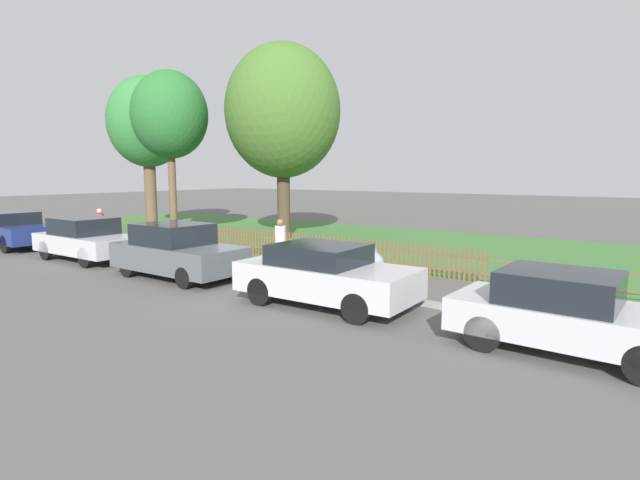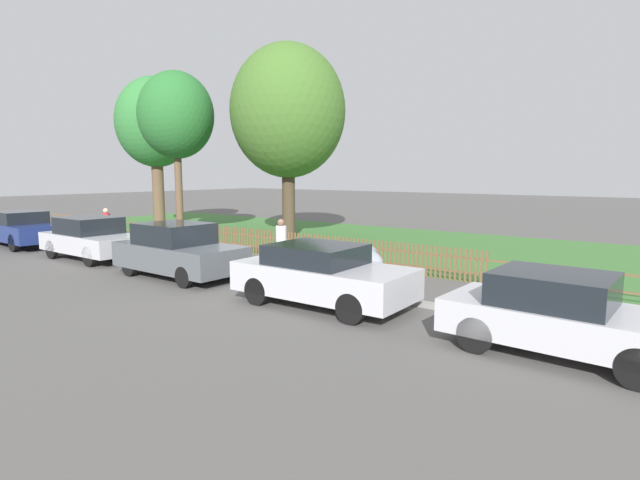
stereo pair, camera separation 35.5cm
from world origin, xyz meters
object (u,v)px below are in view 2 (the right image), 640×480
(parked_car_red_compact, at_px, (322,274))
(tree_nearest_kerb, at_px, (155,123))
(covered_motorcycle, at_px, (354,259))
(pedestrian_near_fence, at_px, (281,242))
(tree_behind_motorcycle, at_px, (176,116))
(tree_mid_park, at_px, (288,112))
(parked_car_white_van, at_px, (560,314))
(parked_car_silver_hatchback, at_px, (21,228))
(pedestrian_by_lamp, at_px, (107,225))
(parked_car_navy_estate, at_px, (178,251))
(parked_car_black_saloon, at_px, (92,238))

(parked_car_red_compact, bearing_deg, tree_nearest_kerb, 154.25)
(covered_motorcycle, relative_size, pedestrian_near_fence, 1.27)
(covered_motorcycle, relative_size, tree_behind_motorcycle, 0.27)
(tree_mid_park, bearing_deg, parked_car_white_van, -32.76)
(tree_mid_park, distance_m, pedestrian_near_fence, 9.03)
(parked_car_silver_hatchback, distance_m, tree_nearest_kerb, 9.41)
(tree_nearest_kerb, height_order, tree_behind_motorcycle, tree_nearest_kerb)
(parked_car_red_compact, xyz_separation_m, covered_motorcycle, (-0.70, 2.36, -0.07))
(pedestrian_near_fence, distance_m, pedestrian_by_lamp, 9.21)
(parked_car_white_van, bearing_deg, tree_nearest_kerb, 162.04)
(parked_car_navy_estate, xyz_separation_m, pedestrian_by_lamp, (-7.35, 2.02, 0.12))
(tree_behind_motorcycle, relative_size, tree_mid_park, 0.88)
(parked_car_red_compact, bearing_deg, parked_car_black_saloon, 178.25)
(parked_car_navy_estate, xyz_separation_m, parked_car_red_compact, (5.17, -0.01, -0.04))
(parked_car_navy_estate, bearing_deg, parked_car_silver_hatchback, -179.38)
(parked_car_navy_estate, xyz_separation_m, tree_nearest_kerb, (-11.94, 7.72, 4.86))
(covered_motorcycle, height_order, tree_nearest_kerb, tree_nearest_kerb)
(parked_car_silver_hatchback, distance_m, parked_car_navy_estate, 10.08)
(parked_car_navy_estate, relative_size, parked_car_white_van, 1.07)
(pedestrian_by_lamp, bearing_deg, parked_car_silver_hatchback, 104.51)
(parked_car_navy_estate, bearing_deg, tree_mid_park, 109.88)
(parked_car_silver_hatchback, distance_m, parked_car_red_compact, 15.25)
(parked_car_black_saloon, distance_m, tree_behind_motorcycle, 7.96)
(parked_car_silver_hatchback, distance_m, pedestrian_near_fence, 12.19)
(tree_nearest_kerb, bearing_deg, parked_car_black_saloon, -47.23)
(parked_car_white_van, xyz_separation_m, covered_motorcycle, (-5.66, 2.48, -0.04))
(parked_car_black_saloon, distance_m, pedestrian_by_lamp, 3.20)
(pedestrian_near_fence, bearing_deg, parked_car_navy_estate, -128.49)
(parked_car_navy_estate, distance_m, parked_car_red_compact, 5.17)
(parked_car_navy_estate, relative_size, tree_behind_motorcycle, 0.53)
(tree_nearest_kerb, distance_m, tree_behind_motorcycle, 4.81)
(tree_nearest_kerb, bearing_deg, parked_car_white_van, -19.60)
(parked_car_black_saloon, xyz_separation_m, parked_car_white_van, (14.97, -0.18, -0.05))
(tree_mid_park, distance_m, pedestrian_by_lamp, 9.01)
(parked_car_black_saloon, height_order, tree_mid_park, tree_mid_park)
(tree_mid_park, bearing_deg, tree_nearest_kerb, -176.23)
(parked_car_white_van, bearing_deg, pedestrian_by_lamp, 174.61)
(tree_behind_motorcycle, distance_m, pedestrian_near_fence, 11.03)
(parked_car_black_saloon, height_order, pedestrian_near_fence, pedestrian_near_fence)
(parked_car_navy_estate, bearing_deg, parked_car_white_van, -0.73)
(parked_car_navy_estate, xyz_separation_m, tree_mid_park, (-3.00, 8.31, 4.88))
(covered_motorcycle, distance_m, tree_behind_motorcycle, 13.42)
(parked_car_silver_hatchback, bearing_deg, tree_mid_park, 52.20)
(parked_car_white_van, relative_size, pedestrian_by_lamp, 2.43)
(parked_car_black_saloon, xyz_separation_m, pedestrian_near_fence, (6.69, 2.30, 0.17))
(pedestrian_near_fence, relative_size, pedestrian_by_lamp, 1.03)
(covered_motorcycle, height_order, pedestrian_by_lamp, pedestrian_by_lamp)
(tree_nearest_kerb, bearing_deg, parked_car_red_compact, -24.33)
(pedestrian_by_lamp, bearing_deg, parked_car_white_van, -120.37)
(parked_car_red_compact, xyz_separation_m, parked_car_white_van, (4.96, -0.12, -0.02))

